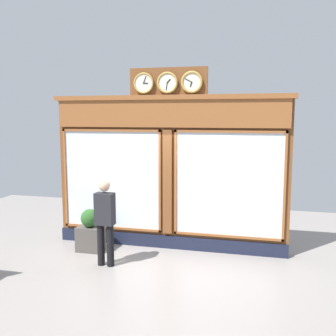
% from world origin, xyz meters
% --- Properties ---
extents(ground_plane, '(14.00, 14.00, 0.00)m').
position_xyz_m(ground_plane, '(0.00, 2.80, 0.00)').
color(ground_plane, gray).
extents(shop_facade, '(5.21, 0.42, 3.90)m').
position_xyz_m(shop_facade, '(-0.00, -0.12, 1.70)').
color(shop_facade, brown).
rests_on(shop_facade, ground_plane).
extents(pedestrian, '(0.37, 0.24, 1.69)m').
position_xyz_m(pedestrian, '(0.93, 1.28, 0.93)').
color(pedestrian, black).
rests_on(pedestrian, ground_plane).
extents(planter_box, '(0.56, 0.36, 0.53)m').
position_xyz_m(planter_box, '(1.58, 0.59, 0.27)').
color(planter_box, '#4C4742').
rests_on(planter_box, ground_plane).
extents(planter_shrub, '(0.39, 0.39, 0.39)m').
position_xyz_m(planter_shrub, '(1.58, 0.59, 0.73)').
color(planter_shrub, '#285623').
rests_on(planter_shrub, planter_box).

